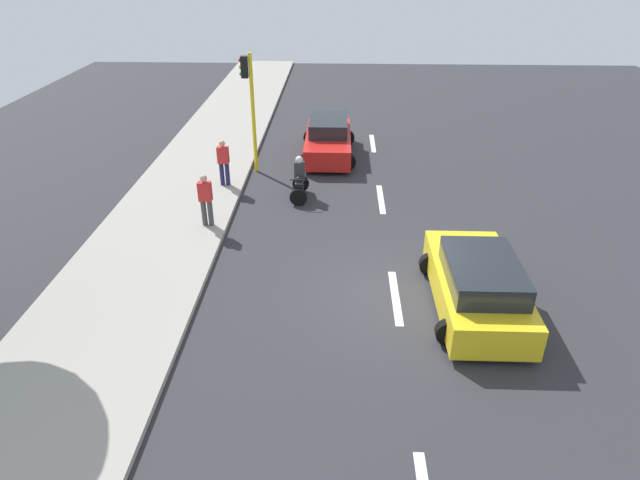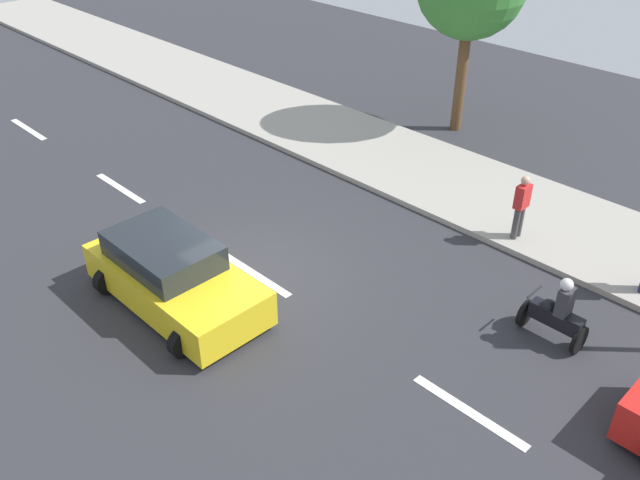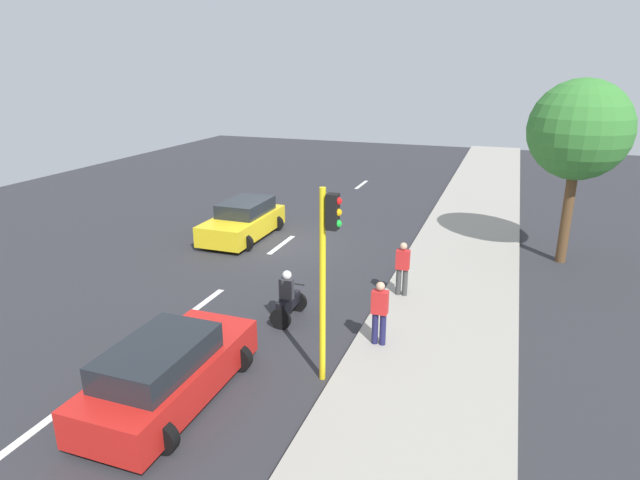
# 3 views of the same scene
# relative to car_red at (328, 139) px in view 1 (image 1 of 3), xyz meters

# --- Properties ---
(ground_plane) EXTENTS (40.00, 60.00, 0.10)m
(ground_plane) POSITION_rel_car_red_xyz_m (-1.96, 10.39, -0.76)
(ground_plane) COLOR #2D2D33
(sidewalk) EXTENTS (4.00, 60.00, 0.15)m
(sidewalk) POSITION_rel_car_red_xyz_m (5.04, 10.39, -0.64)
(sidewalk) COLOR #9E998E
(sidewalk) RESTS_ON ground
(lane_stripe_far_north) EXTENTS (0.20, 2.40, 0.01)m
(lane_stripe_far_north) POSITION_rel_car_red_xyz_m (-1.96, -1.61, -0.71)
(lane_stripe_far_north) COLOR white
(lane_stripe_far_north) RESTS_ON ground
(lane_stripe_north) EXTENTS (0.20, 2.40, 0.01)m
(lane_stripe_north) POSITION_rel_car_red_xyz_m (-1.96, 4.39, -0.71)
(lane_stripe_north) COLOR white
(lane_stripe_north) RESTS_ON ground
(lane_stripe_mid) EXTENTS (0.20, 2.40, 0.01)m
(lane_stripe_mid) POSITION_rel_car_red_xyz_m (-1.96, 10.39, -0.71)
(lane_stripe_mid) COLOR white
(lane_stripe_mid) RESTS_ON ground
(car_red) EXTENTS (2.27, 4.53, 1.52)m
(car_red) POSITION_rel_car_red_xyz_m (0.00, 0.00, 0.00)
(car_red) COLOR red
(car_red) RESTS_ON ground
(car_yellow_cab) EXTENTS (2.36, 4.39, 1.52)m
(car_yellow_cab) POSITION_rel_car_red_xyz_m (-3.86, 10.80, 0.00)
(car_yellow_cab) COLOR yellow
(car_yellow_cab) RESTS_ON ground
(motorcycle) EXTENTS (0.60, 1.30, 1.53)m
(motorcycle) POSITION_rel_car_red_xyz_m (0.90, 4.37, -0.07)
(motorcycle) COLOR black
(motorcycle) RESTS_ON ground
(pedestrian_near_signal) EXTENTS (0.40, 0.24, 1.69)m
(pedestrian_near_signal) POSITION_rel_car_red_xyz_m (3.67, 3.66, 0.35)
(pedestrian_near_signal) COLOR #1E1E4C
(pedestrian_near_signal) RESTS_ON sidewalk
(pedestrian_by_tree) EXTENTS (0.40, 0.24, 1.69)m
(pedestrian_by_tree) POSITION_rel_car_red_xyz_m (3.61, 6.86, 0.35)
(pedestrian_by_tree) COLOR #3F3F3F
(pedestrian_by_tree) RESTS_ON sidewalk
(traffic_light_corner) EXTENTS (0.49, 0.24, 4.50)m
(traffic_light_corner) POSITION_rel_car_red_xyz_m (2.88, 1.91, 2.22)
(traffic_light_corner) COLOR yellow
(traffic_light_corner) RESTS_ON ground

